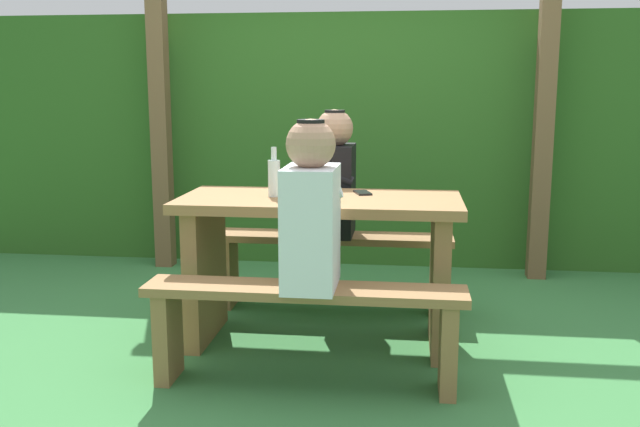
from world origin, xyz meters
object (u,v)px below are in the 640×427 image
(drinking_glass, at_px, (330,194))
(cell_phone, at_px, (363,193))
(bottle_left, at_px, (274,177))
(bottle_right, at_px, (298,183))
(person_black_coat, at_px, (334,178))
(picnic_table, at_px, (320,245))
(bench_far, at_px, (332,256))
(person_white_shirt, at_px, (311,211))
(bench_near, at_px, (304,315))

(drinking_glass, xyz_separation_m, cell_phone, (0.14, 0.27, -0.03))
(bottle_left, relative_size, bottle_right, 1.22)
(person_black_coat, distance_m, bottle_left, 0.60)
(cell_phone, bearing_deg, picnic_table, -162.70)
(picnic_table, height_order, bench_far, picnic_table)
(person_white_shirt, bearing_deg, picnic_table, 93.13)
(bench_far, xyz_separation_m, bottle_right, (-0.09, -0.66, 0.52))
(cell_phone, bearing_deg, person_black_coat, 97.75)
(bench_near, bearing_deg, drinking_glass, 81.46)
(bench_far, bearing_deg, person_black_coat, -11.93)
(bench_near, relative_size, drinking_glass, 18.57)
(person_white_shirt, distance_m, cell_phone, 0.70)
(person_black_coat, bearing_deg, person_white_shirt, -89.26)
(picnic_table, bearing_deg, bench_far, 90.00)
(bench_near, bearing_deg, person_black_coat, 89.17)
(person_black_coat, relative_size, bottle_right, 3.54)
(bottle_left, bearing_deg, person_black_coat, 65.74)
(person_white_shirt, relative_size, bottle_left, 2.90)
(picnic_table, xyz_separation_m, cell_phone, (0.20, 0.14, 0.25))
(bench_far, distance_m, person_black_coat, 0.46)
(picnic_table, height_order, drinking_glass, drinking_glass)
(person_black_coat, bearing_deg, cell_phone, -64.83)
(person_white_shirt, relative_size, bottle_right, 3.54)
(person_black_coat, xyz_separation_m, bottle_left, (-0.25, -0.55, 0.07))
(cell_phone, bearing_deg, person_white_shirt, -121.73)
(bench_far, distance_m, drinking_glass, 0.82)
(picnic_table, xyz_separation_m, bottle_right, (-0.09, -0.12, 0.33))
(bench_near, height_order, bottle_left, bottle_left)
(cell_phone, bearing_deg, bench_near, -123.97)
(bench_far, distance_m, person_white_shirt, 1.18)
(bottle_right, bearing_deg, bench_near, -77.78)
(bench_far, xyz_separation_m, cell_phone, (0.20, -0.40, 0.44))
(bench_near, distance_m, person_black_coat, 1.18)
(cell_phone, bearing_deg, bench_far, 99.37)
(picnic_table, relative_size, bottle_left, 5.64)
(person_black_coat, relative_size, drinking_glass, 9.55)
(bench_near, xyz_separation_m, drinking_glass, (0.06, 0.42, 0.47))
(bench_far, bearing_deg, bench_near, -90.00)
(bottle_right, bearing_deg, cell_phone, 41.03)
(person_white_shirt, bearing_deg, cell_phone, 75.69)
(picnic_table, distance_m, bench_near, 0.58)
(bench_near, relative_size, bottle_left, 5.64)
(picnic_table, distance_m, bottle_right, 0.36)
(drinking_glass, bearing_deg, person_white_shirt, -94.57)
(person_black_coat, bearing_deg, bottle_right, -99.36)
(bench_near, relative_size, bottle_right, 6.89)
(drinking_glass, bearing_deg, picnic_table, 116.45)
(bench_far, bearing_deg, picnic_table, -90.00)
(bench_far, distance_m, bottle_left, 0.80)
(bench_near, xyz_separation_m, person_white_shirt, (0.03, 0.00, 0.46))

